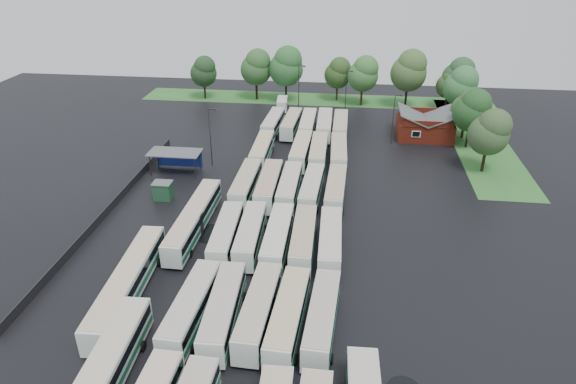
# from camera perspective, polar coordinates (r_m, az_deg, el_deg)

# --- Properties ---
(ground) EXTENTS (160.00, 160.00, 0.00)m
(ground) POSITION_cam_1_polar(r_m,az_deg,el_deg) (61.91, -3.21, -6.96)
(ground) COLOR black
(ground) RESTS_ON ground
(brick_building) EXTENTS (10.07, 8.60, 5.39)m
(brick_building) POSITION_cam_1_polar(r_m,az_deg,el_deg) (99.87, 14.95, 6.92)
(brick_building) COLOR maroon
(brick_building) RESTS_ON ground
(wash_shed) EXTENTS (8.20, 4.20, 3.58)m
(wash_shed) POSITION_cam_1_polar(r_m,az_deg,el_deg) (83.52, -12.36, 4.11)
(wash_shed) COLOR #2D2D30
(wash_shed) RESTS_ON ground
(utility_hut) EXTENTS (2.70, 2.20, 2.62)m
(utility_hut) POSITION_cam_1_polar(r_m,az_deg,el_deg) (75.84, -13.72, 0.16)
(utility_hut) COLOR #194125
(utility_hut) RESTS_ON ground
(grass_strip_north) EXTENTS (80.00, 10.00, 0.01)m
(grass_strip_north) POSITION_cam_1_polar(r_m,az_deg,el_deg) (120.62, 3.10, 10.25)
(grass_strip_north) COLOR #2E6A28
(grass_strip_north) RESTS_ON ground
(grass_strip_east) EXTENTS (10.00, 50.00, 0.01)m
(grass_strip_east) POSITION_cam_1_polar(r_m,az_deg,el_deg) (102.42, 20.38, 5.51)
(grass_strip_east) COLOR #2E6A28
(grass_strip_east) RESTS_ON ground
(west_fence) EXTENTS (0.10, 50.00, 1.20)m
(west_fence) POSITION_cam_1_polar(r_m,az_deg,el_deg) (74.75, -19.15, -1.66)
(west_fence) COLOR #2D2D30
(west_fence) RESTS_ON ground
(bus_r1c0) EXTENTS (3.13, 12.32, 3.40)m
(bus_r1c0) POSITION_cam_1_polar(r_m,az_deg,el_deg) (51.96, -10.69, -12.49)
(bus_r1c0) COLOR silver
(bus_r1c0) RESTS_ON ground
(bus_r1c1) EXTENTS (3.15, 12.40, 3.42)m
(bus_r1c1) POSITION_cam_1_polar(r_m,az_deg,el_deg) (51.16, -7.22, -12.90)
(bus_r1c1) COLOR silver
(bus_r1c1) RESTS_ON ground
(bus_r1c2) EXTENTS (3.00, 12.23, 3.38)m
(bus_r1c2) POSITION_cam_1_polar(r_m,az_deg,el_deg) (50.88, -3.28, -12.98)
(bus_r1c2) COLOR silver
(bus_r1c2) RESTS_ON ground
(bus_r1c3) EXTENTS (3.21, 12.41, 3.42)m
(bus_r1c3) POSITION_cam_1_polar(r_m,az_deg,el_deg) (50.10, 0.03, -13.64)
(bus_r1c3) COLOR silver
(bus_r1c3) RESTS_ON ground
(bus_r1c4) EXTENTS (3.11, 11.94, 3.29)m
(bus_r1c4) POSITION_cam_1_polar(r_m,az_deg,el_deg) (50.20, 3.81, -13.72)
(bus_r1c4) COLOR silver
(bus_r1c4) RESTS_ON ground
(bus_r2c0) EXTENTS (3.10, 12.03, 3.32)m
(bus_r2c0) POSITION_cam_1_polar(r_m,az_deg,el_deg) (62.67, -6.90, -4.69)
(bus_r2c0) COLOR silver
(bus_r2c0) RESTS_ON ground
(bus_r2c1) EXTENTS (3.03, 12.13, 3.35)m
(bus_r2c1) POSITION_cam_1_polar(r_m,az_deg,el_deg) (62.34, -4.21, -4.72)
(bus_r2c1) COLOR silver
(bus_r2c1) RESTS_ON ground
(bus_r2c2) EXTENTS (2.72, 12.41, 3.45)m
(bus_r2c2) POSITION_cam_1_polar(r_m,az_deg,el_deg) (61.42, -1.16, -5.11)
(bus_r2c2) COLOR silver
(bus_r2c2) RESTS_ON ground
(bus_r2c3) EXTENTS (2.83, 12.19, 3.38)m
(bus_r2c3) POSITION_cam_1_polar(r_m,az_deg,el_deg) (61.31, 1.72, -5.23)
(bus_r2c3) COLOR silver
(bus_r2c3) RESTS_ON ground
(bus_r2c4) EXTENTS (2.88, 12.19, 3.38)m
(bus_r2c4) POSITION_cam_1_polar(r_m,az_deg,el_deg) (61.02, 4.71, -5.49)
(bus_r2c4) COLOR silver
(bus_r2c4) RESTS_ON ground
(bus_r3c0) EXTENTS (2.68, 12.37, 3.44)m
(bus_r3c0) POSITION_cam_1_polar(r_m,az_deg,el_deg) (74.53, -4.70, 0.89)
(bus_r3c0) COLOR silver
(bus_r3c0) RESTS_ON ground
(bus_r3c1) EXTENTS (2.83, 12.54, 3.48)m
(bus_r3c1) POSITION_cam_1_polar(r_m,az_deg,el_deg) (73.86, -2.16, 0.73)
(bus_r3c1) COLOR silver
(bus_r3c1) RESTS_ON ground
(bus_r3c2) EXTENTS (2.58, 12.04, 3.35)m
(bus_r3c2) POSITION_cam_1_polar(r_m,az_deg,el_deg) (73.60, 0.16, 0.59)
(bus_r3c2) COLOR silver
(bus_r3c2) RESTS_ON ground
(bus_r3c3) EXTENTS (2.95, 11.93, 3.30)m
(bus_r3c3) POSITION_cam_1_polar(r_m,az_deg,el_deg) (73.23, 2.66, 0.39)
(bus_r3c3) COLOR silver
(bus_r3c3) RESTS_ON ground
(bus_r3c4) EXTENTS (2.84, 12.06, 3.34)m
(bus_r3c4) POSITION_cam_1_polar(r_m,az_deg,el_deg) (73.05, 5.32, 0.25)
(bus_r3c4) COLOR silver
(bus_r3c4) RESTS_ON ground
(bus_r4c0) EXTENTS (2.75, 12.18, 3.38)m
(bus_r4c0) POSITION_cam_1_polar(r_m,az_deg,el_deg) (86.25, -2.90, 4.65)
(bus_r4c0) COLOR silver
(bus_r4c0) RESTS_ON ground
(bus_r4c2) EXTENTS (2.87, 12.47, 3.46)m
(bus_r4c2) POSITION_cam_1_polar(r_m,az_deg,el_deg) (85.91, 1.45, 4.61)
(bus_r4c2) COLOR silver
(bus_r4c2) RESTS_ON ground
(bus_r4c3) EXTENTS (2.76, 12.29, 3.41)m
(bus_r4c3) POSITION_cam_1_polar(r_m,az_deg,el_deg) (85.44, 3.41, 4.43)
(bus_r4c3) COLOR silver
(bus_r4c3) RESTS_ON ground
(bus_r4c4) EXTENTS (3.00, 12.31, 3.40)m
(bus_r4c4) POSITION_cam_1_polar(r_m,az_deg,el_deg) (85.35, 5.64, 4.31)
(bus_r4c4) COLOR silver
(bus_r4c4) RESTS_ON ground
(bus_r5c0) EXTENTS (3.06, 12.08, 3.34)m
(bus_r5c0) POSITION_cam_1_polar(r_m,az_deg,el_deg) (98.98, -1.66, 7.63)
(bus_r5c0) COLOR silver
(bus_r5c0) RESTS_ON ground
(bus_r5c1) EXTENTS (3.04, 11.97, 3.31)m
(bus_r5c1) POSITION_cam_1_polar(r_m,az_deg,el_deg) (98.84, 0.37, 7.60)
(bus_r5c1) COLOR silver
(bus_r5c1) RESTS_ON ground
(bus_r5c2) EXTENTS (2.61, 12.06, 3.35)m
(bus_r5c2) POSITION_cam_1_polar(r_m,az_deg,el_deg) (98.33, 2.22, 7.50)
(bus_r5c2) COLOR silver
(bus_r5c2) RESTS_ON ground
(bus_r5c3) EXTENTS (2.91, 12.52, 3.47)m
(bus_r5c3) POSITION_cam_1_polar(r_m,az_deg,el_deg) (98.05, 4.07, 7.43)
(bus_r5c3) COLOR silver
(bus_r5c3) RESTS_ON ground
(bus_r5c4) EXTENTS (2.62, 12.14, 3.38)m
(bus_r5c4) POSITION_cam_1_polar(r_m,az_deg,el_deg) (97.82, 5.83, 7.28)
(bus_r5c4) COLOR silver
(bus_r5c4) RESTS_ON ground
(artic_bus_west_b) EXTENTS (2.74, 17.99, 3.33)m
(artic_bus_west_b) POSITION_cam_1_polar(r_m,az_deg,el_deg) (66.48, -10.40, -2.96)
(artic_bus_west_b) COLOR silver
(artic_bus_west_b) RESTS_ON ground
(artic_bus_west_c) EXTENTS (3.54, 18.54, 3.42)m
(artic_bus_west_c) POSITION_cam_1_polar(r_m,az_deg,el_deg) (56.64, -17.38, -9.62)
(artic_bus_west_c) COLOR silver
(artic_bus_west_c) RESTS_ON ground
(minibus) EXTENTS (2.58, 5.89, 2.51)m
(minibus) POSITION_cam_1_polar(r_m,az_deg,el_deg) (112.48, -0.65, 9.79)
(minibus) COLOR white
(minibus) RESTS_ON ground
(tree_north_0) EXTENTS (5.98, 5.98, 9.91)m
(tree_north_0) POSITION_cam_1_polar(r_m,az_deg,el_deg) (120.87, -9.32, 13.11)
(tree_north_0) COLOR black
(tree_north_0) RESTS_ON ground
(tree_north_1) EXTENTS (7.00, 7.00, 11.59)m
(tree_north_1) POSITION_cam_1_polar(r_m,az_deg,el_deg) (118.85, -3.50, 13.71)
(tree_north_1) COLOR black
(tree_north_1) RESTS_ON ground
(tree_north_2) EXTENTS (7.62, 7.62, 12.61)m
(tree_north_2) POSITION_cam_1_polar(r_m,az_deg,el_deg) (116.64, -0.15, 13.83)
(tree_north_2) COLOR black
(tree_north_2) RESTS_ON ground
(tree_north_3) EXTENTS (6.00, 6.00, 9.93)m
(tree_north_3) POSITION_cam_1_polar(r_m,az_deg,el_deg) (118.42, 5.62, 13.05)
(tree_north_3) COLOR #322312
(tree_north_3) RESTS_ON ground
(tree_north_4) EXTENTS (6.71, 6.71, 11.11)m
(tree_north_4) POSITION_cam_1_polar(r_m,az_deg,el_deg) (115.32, 8.42, 12.91)
(tree_north_4) COLOR #372716
(tree_north_4) RESTS_ON ground
(tree_north_5) EXTENTS (7.71, 7.71, 12.77)m
(tree_north_5) POSITION_cam_1_polar(r_m,az_deg,el_deg) (115.40, 13.37, 13.04)
(tree_north_5) COLOR black
(tree_north_5) RESTS_ON ground
(tree_north_6) EXTENTS (5.17, 5.17, 8.57)m
(tree_north_6) POSITION_cam_1_polar(r_m,az_deg,el_deg) (117.25, 17.47, 11.38)
(tree_north_6) COLOR black
(tree_north_6) RESTS_ON ground
(tree_east_0) EXTENTS (6.40, 6.40, 10.60)m
(tree_east_0) POSITION_cam_1_polar(r_m,az_deg,el_deg) (86.10, 21.58, 6.25)
(tree_east_0) COLOR black
(tree_east_0) RESTS_ON ground
(tree_east_1) EXTENTS (6.52, 6.52, 10.80)m
(tree_east_1) POSITION_cam_1_polar(r_m,az_deg,el_deg) (95.59, 19.85, 8.57)
(tree_east_1) COLOR black
(tree_east_1) RESTS_ON ground
(tree_east_2) EXTENTS (5.58, 5.57, 9.23)m
(tree_east_2) POSITION_cam_1_polar(r_m,az_deg,el_deg) (100.31, 19.35, 8.86)
(tree_east_2) COLOR #392315
(tree_east_2) RESTS_ON ground
(tree_east_3) EXTENTS (6.83, 6.83, 11.31)m
(tree_east_3) POSITION_cam_1_polar(r_m,az_deg,el_deg) (109.62, 18.74, 11.14)
(tree_east_3) COLOR black
(tree_east_3) RESTS_ON ground
(tree_east_4) EXTENTS (6.79, 6.79, 11.25)m
(tree_east_4) POSITION_cam_1_polar(r_m,az_deg,el_deg) (117.69, 18.48, 12.17)
(tree_east_4) COLOR black
(tree_east_4) RESTS_ON ground
(lamp_post_ne) EXTENTS (1.41, 0.27, 9.13)m
(lamp_post_ne) POSITION_cam_1_polar(r_m,az_deg,el_deg) (94.36, 11.70, 8.33)
(lamp_post_ne) COLOR #2D2D30
(lamp_post_ne) RESTS_ON ground
(lamp_post_nw) EXTENTS (1.50, 0.29, 9.75)m
(lamp_post_nw) POSITION_cam_1_polar(r_m,az_deg,el_deg) (83.94, -8.57, 6.52)
(lamp_post_nw) COLOR #2D2D30
(lamp_post_nw) RESTS_ON ground
(lamp_post_back_w) EXTENTS (1.51, 0.29, 9.83)m
(lamp_post_back_w) POSITION_cam_1_polar(r_m,az_deg,el_deg) (110.65, 1.27, 11.82)
(lamp_post_back_w) COLOR #2D2D30
(lamp_post_back_w) RESTS_ON ground
(lamp_post_back_e) EXTENTS (1.44, 0.28, 9.37)m
(lamp_post_back_e) POSITION_cam_1_polar(r_m,az_deg,el_deg) (108.86, 6.53, 11.26)
(lamp_post_back_e) COLOR #2D2D30
(lamp_post_back_e) RESTS_ON ground
(puddle_0) EXTENTS (4.61, 4.61, 0.01)m
(puddle_0) POSITION_cam_1_polar(r_m,az_deg,el_deg) (47.77, -11.52, -19.94)
(puddle_0) COLOR black
(puddle_0) RESTS_ON ground
(puddle_2) EXTENTS (4.81, 4.81, 0.01)m
(puddle_2) POSITION_cam_1_polar(r_m,az_deg,el_deg) (66.64, -8.57, -4.57)
(puddle_2) COLOR black
(puddle_2) RESTS_ON ground
(puddle_3) EXTENTS (3.80, 3.80, 0.01)m
(puddle_3) POSITION_cam_1_polar(r_m,az_deg,el_deg) (60.75, -1.37, -7.65)
(puddle_3) COLOR black
(puddle_3) RESTS_ON ground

